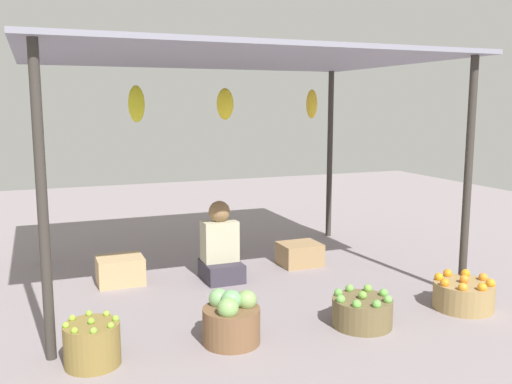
% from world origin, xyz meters
% --- Properties ---
extents(ground_plane, '(14.00, 14.00, 0.00)m').
position_xyz_m(ground_plane, '(0.00, 0.00, 0.00)').
color(ground_plane, gray).
extents(market_stall_structure, '(3.80, 2.78, 2.16)m').
position_xyz_m(market_stall_structure, '(-0.00, 0.00, 2.03)').
color(market_stall_structure, '#38332D').
rests_on(market_stall_structure, ground).
extents(vendor_person, '(0.36, 0.44, 0.78)m').
position_xyz_m(vendor_person, '(-0.14, 0.00, 0.30)').
color(vendor_person, '#36313D').
rests_on(vendor_person, ground).
extents(basket_limes, '(0.37, 0.37, 0.32)m').
position_xyz_m(basket_limes, '(-1.50, -1.44, 0.15)').
color(basket_limes, olive).
rests_on(basket_limes, ground).
extents(basket_cabbages, '(0.42, 0.42, 0.40)m').
position_xyz_m(basket_cabbages, '(-0.53, -1.45, 0.17)').
color(basket_cabbages, brown).
rests_on(basket_cabbages, ground).
extents(basket_green_apples, '(0.47, 0.47, 0.28)m').
position_xyz_m(basket_green_apples, '(0.52, -1.53, 0.12)').
color(basket_green_apples, brown).
rests_on(basket_green_apples, ground).
extents(basket_oranges, '(0.50, 0.50, 0.29)m').
position_xyz_m(basket_oranges, '(1.52, -1.52, 0.12)').
color(basket_oranges, '#9B7F4E').
rests_on(basket_oranges, ground).
extents(wooden_crate_near_vendor, '(0.43, 0.36, 0.26)m').
position_xyz_m(wooden_crate_near_vendor, '(-1.08, 0.23, 0.13)').
color(wooden_crate_near_vendor, tan).
rests_on(wooden_crate_near_vendor, ground).
extents(wooden_crate_stacked_rear, '(0.43, 0.36, 0.24)m').
position_xyz_m(wooden_crate_stacked_rear, '(0.80, 0.16, 0.12)').
color(wooden_crate_stacked_rear, '#A07E53').
rests_on(wooden_crate_stacked_rear, ground).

